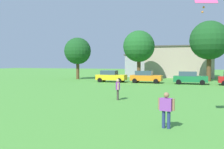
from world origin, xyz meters
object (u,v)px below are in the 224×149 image
tree_far_left (78,51)px  tree_far_right (209,40)px  adult_bystander (166,107)px  tree_center (139,46)px  parked_car_yellow_0 (111,76)px  parked_car_green_2 (190,78)px  parked_car_orange_1 (146,77)px  bystander_near_trees (118,88)px

tree_far_left → tree_far_right: bearing=4.6°
adult_bystander → tree_far_left: size_ratio=0.23×
tree_far_left → tree_center: size_ratio=0.87×
adult_bystander → parked_car_yellow_0: size_ratio=0.37×
tree_center → parked_car_green_2: bearing=-39.7°
parked_car_orange_1 → adult_bystander: bearing=-76.9°
bystander_near_trees → tree_far_left: bearing=-170.1°
bystander_near_trees → tree_far_right: 25.07m
parked_car_yellow_0 → tree_center: bearing=68.5°
parked_car_yellow_0 → tree_center: size_ratio=0.53×
parked_car_yellow_0 → tree_far_right: size_ratio=0.47×
bystander_near_trees → parked_car_orange_1: (-1.21, 17.23, -0.10)m
parked_car_yellow_0 → parked_car_green_2: size_ratio=1.00×
adult_bystander → bystander_near_trees: size_ratio=0.99×
tree_far_left → tree_center: (10.11, 2.08, 0.72)m
adult_bystander → parked_car_yellow_0: 27.21m
tree_far_right → adult_bystander: bearing=-94.8°
bystander_near_trees → tree_far_left: 26.03m
adult_bystander → bystander_near_trees: bearing=132.9°
bystander_near_trees → parked_car_yellow_0: size_ratio=0.37×
bystander_near_trees → parked_car_green_2: 17.53m
parked_car_yellow_0 → parked_car_green_2: (11.02, -0.25, 0.00)m
tree_far_right → parked_car_yellow_0: bearing=-155.0°
adult_bystander → parked_car_orange_1: 25.68m
tree_center → tree_far_right: size_ratio=0.89×
adult_bystander → tree_center: size_ratio=0.20×
parked_car_yellow_0 → tree_far_left: tree_far_left is taller
bystander_near_trees → tree_center: 24.54m
tree_center → tree_far_right: bearing=-2.1°
bystander_near_trees → parked_car_orange_1: size_ratio=0.37×
tree_far_left → tree_far_right: 21.11m
bystander_near_trees → tree_far_right: (7.22, 23.44, 5.19)m
adult_bystander → parked_car_yellow_0: (-10.92, 24.93, -0.09)m
adult_bystander → parked_car_yellow_0: bearing=126.0°
parked_car_green_2 → tree_far_right: 8.78m
parked_car_orange_1 → tree_far_right: size_ratio=0.47×
bystander_near_trees → parked_car_yellow_0: (-6.31, 17.14, -0.10)m
parked_car_green_2 → tree_far_right: bearing=69.1°
bystander_near_trees → parked_car_orange_1: 17.27m
parked_car_orange_1 → tree_center: tree_center is taller
parked_car_green_2 → tree_center: tree_center is taller
parked_car_green_2 → tree_center: (-8.39, 6.95, 4.61)m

